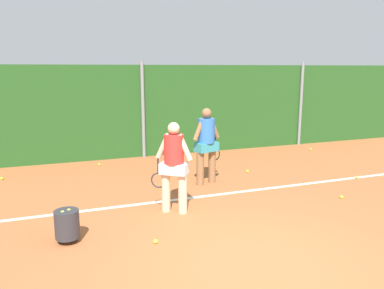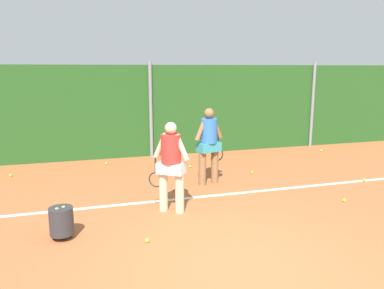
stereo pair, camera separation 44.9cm
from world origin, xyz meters
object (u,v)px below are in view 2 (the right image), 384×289
tennis_ball_1 (252,172)px  tennis_ball_3 (11,175)px  tennis_ball_5 (106,163)px  tennis_ball_4 (364,180)px  tennis_ball_9 (147,240)px  player_foreground_near (171,162)px  ball_hopper (61,221)px  tennis_ball_8 (321,151)px  tennis_ball_2 (344,200)px  tennis_ball_0 (190,166)px  player_midcourt (209,142)px

tennis_ball_1 → tennis_ball_3: same height
tennis_ball_3 → tennis_ball_5: bearing=13.3°
tennis_ball_4 → tennis_ball_9: bearing=-162.8°
player_foreground_near → tennis_ball_9: size_ratio=24.83×
ball_hopper → tennis_ball_8: bearing=29.1°
tennis_ball_2 → tennis_ball_9: (-3.98, -0.64, 0.00)m
tennis_ball_4 → tennis_ball_9: 5.55m
tennis_ball_2 → tennis_ball_3: bearing=150.3°
player_foreground_near → ball_hopper: 2.05m
tennis_ball_0 → tennis_ball_2: (2.17, -3.31, 0.00)m
tennis_ball_5 → tennis_ball_3: bearing=-166.7°
player_midcourt → tennis_ball_4: size_ratio=25.82×
player_midcourt → tennis_ball_2: bearing=-56.1°
player_foreground_near → player_midcourt: player_midcourt is taller
tennis_ball_1 → tennis_ball_0: bearing=144.1°
player_foreground_near → tennis_ball_0: bearing=-75.9°
tennis_ball_0 → tennis_ball_1: bearing=-35.9°
tennis_ball_9 → tennis_ball_0: bearing=65.3°
tennis_ball_3 → tennis_ball_8: same height
tennis_ball_9 → tennis_ball_1: bearing=43.8°
tennis_ball_5 → tennis_ball_9: same height
ball_hopper → tennis_ball_8: (7.49, 4.16, -0.26)m
ball_hopper → tennis_ball_9: 1.34m
player_midcourt → tennis_ball_8: bearing=10.4°
player_foreground_near → player_midcourt: 1.83m
tennis_ball_8 → tennis_ball_9: (-6.27, -4.65, 0.00)m
player_midcourt → ball_hopper: player_midcourt is taller
tennis_ball_2 → tennis_ball_9: bearing=-170.8°
tennis_ball_2 → tennis_ball_9: 4.04m
tennis_ball_3 → tennis_ball_9: bearing=-59.7°
player_foreground_near → tennis_ball_1: 3.25m
ball_hopper → tennis_ball_2: ball_hopper is taller
tennis_ball_1 → ball_hopper: bearing=-150.0°
tennis_ball_2 → tennis_ball_5: (-4.26, 4.28, 0.00)m
tennis_ball_1 → player_foreground_near: bearing=-142.9°
tennis_ball_9 → tennis_ball_4: bearing=17.2°
player_foreground_near → tennis_ball_4: size_ratio=24.83×
player_midcourt → tennis_ball_9: size_ratio=25.82×
player_midcourt → tennis_ball_0: (-0.01, 1.45, -0.92)m
tennis_ball_9 → ball_hopper: bearing=158.1°
tennis_ball_2 → tennis_ball_4: size_ratio=1.00×
tennis_ball_3 → tennis_ball_9: (2.56, -4.38, 0.00)m
player_foreground_near → tennis_ball_1: player_foreground_near is taller
player_midcourt → tennis_ball_2: size_ratio=25.82×
tennis_ball_0 → tennis_ball_4: (3.48, -2.31, 0.00)m
tennis_ball_0 → tennis_ball_1: (1.32, -0.95, 0.00)m
tennis_ball_3 → tennis_ball_2: bearing=-29.7°
tennis_ball_2 → tennis_ball_9: same height
ball_hopper → tennis_ball_1: bearing=30.0°
tennis_ball_1 → tennis_ball_2: bearing=-70.1°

